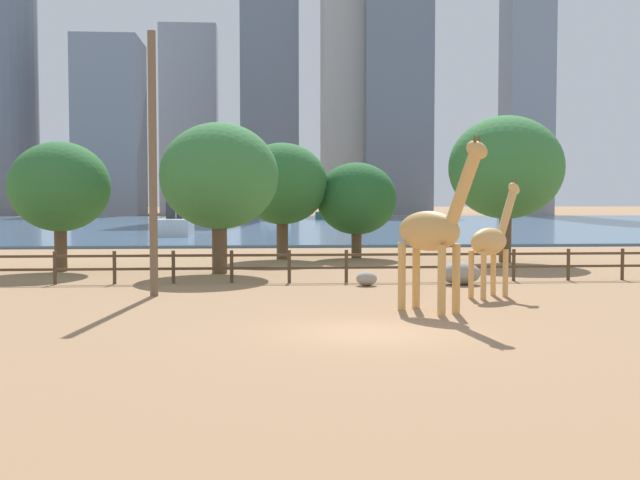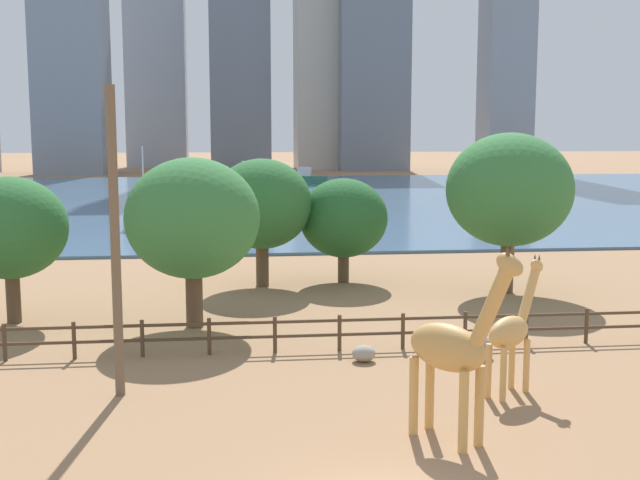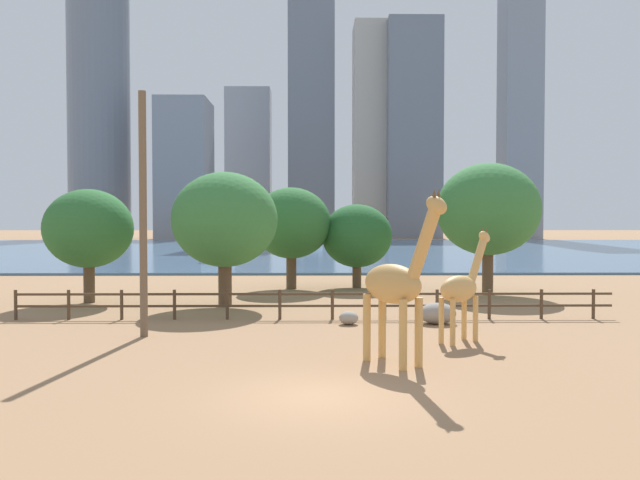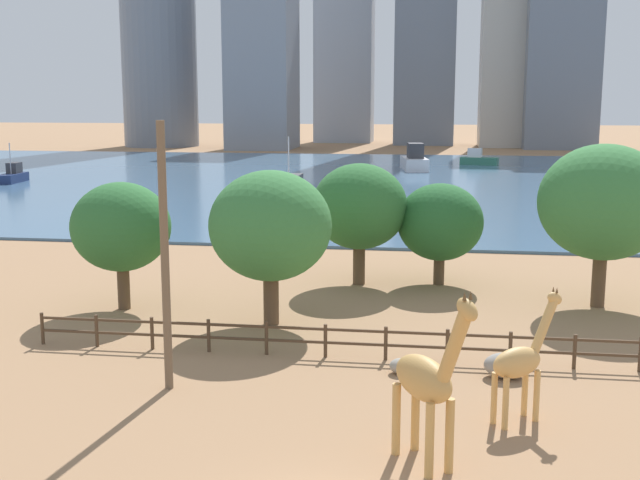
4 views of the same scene
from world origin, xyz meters
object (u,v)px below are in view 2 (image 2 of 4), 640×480
(boulder_near_fence, at_px, (469,345))
(tree_right_tall, at_px, (193,219))
(boulder_by_pole, at_px, (364,354))
(tree_left_large, at_px, (344,218))
(boat_sailboat, at_px, (248,179))
(utility_pole, at_px, (115,244))
(giraffe_companion, at_px, (512,331))
(tree_center_broad, at_px, (10,228))
(giraffe_tall, at_px, (453,348))
(boat_tug, at_px, (145,213))
(boat_ferry, at_px, (308,178))
(tree_right_small, at_px, (262,204))
(tree_left_small, at_px, (509,190))

(boulder_near_fence, distance_m, tree_right_tall, 11.72)
(boulder_by_pole, bearing_deg, tree_left_large, 84.59)
(boulder_by_pole, height_order, boat_sailboat, boat_sailboat)
(utility_pole, bearing_deg, boat_sailboat, 85.94)
(giraffe_companion, distance_m, boulder_by_pole, 5.60)
(utility_pole, relative_size, boulder_near_fence, 5.80)
(tree_left_large, bearing_deg, boat_sailboat, 92.80)
(tree_center_broad, bearing_deg, tree_right_tall, -11.75)
(giraffe_tall, distance_m, tree_right_tall, 14.71)
(giraffe_tall, xyz_separation_m, boat_tug, (-12.17, 46.13, -1.17))
(tree_left_large, relative_size, boat_ferry, 0.96)
(giraffe_companion, relative_size, boat_tug, 0.57)
(tree_center_broad, relative_size, tree_right_small, 0.93)
(giraffe_tall, relative_size, tree_right_tall, 0.77)
(tree_right_small, bearing_deg, tree_left_large, 7.72)
(tree_right_tall, relative_size, tree_left_small, 0.88)
(giraffe_companion, distance_m, tree_left_large, 18.34)
(tree_right_tall, bearing_deg, boat_tug, 99.00)
(tree_right_tall, distance_m, tree_right_small, 8.71)
(giraffe_companion, bearing_deg, boulder_near_fence, 52.73)
(tree_right_tall, height_order, boat_sailboat, tree_right_tall)
(utility_pole, distance_m, tree_right_tall, 8.41)
(utility_pole, relative_size, boulder_by_pole, 11.24)
(tree_left_large, height_order, tree_left_small, tree_left_small)
(boulder_by_pole, bearing_deg, tree_center_broad, 151.75)
(giraffe_tall, distance_m, tree_left_small, 19.82)
(boulder_near_fence, distance_m, boat_sailboat, 80.36)
(giraffe_tall, bearing_deg, boulder_by_pole, 152.11)
(tree_right_tall, bearing_deg, boat_ferry, 81.32)
(boulder_by_pole, xyz_separation_m, tree_left_large, (1.36, 14.32, 3.05))
(boulder_by_pole, relative_size, tree_right_small, 0.13)
(boulder_by_pole, bearing_deg, giraffe_tall, -82.14)
(giraffe_tall, distance_m, utility_pole, 10.13)
(tree_right_small, bearing_deg, giraffe_tall, -79.62)
(tree_right_tall, height_order, tree_right_small, tree_right_tall)
(tree_left_small, relative_size, boat_tug, 1.09)
(tree_center_broad, relative_size, boat_tug, 0.84)
(boulder_near_fence, xyz_separation_m, tree_right_small, (-6.56, 13.62, 3.70))
(boat_ferry, relative_size, boat_sailboat, 0.66)
(giraffe_tall, height_order, giraffe_companion, giraffe_tall)
(tree_left_small, xyz_separation_m, boat_sailboat, (-10.68, 69.50, -3.55))
(tree_left_small, height_order, boat_sailboat, tree_left_small)
(utility_pole, distance_m, tree_left_large, 19.27)
(utility_pole, distance_m, boat_ferry, 93.96)
(giraffe_tall, bearing_deg, tree_left_large, 143.31)
(boulder_by_pole, relative_size, tree_left_large, 0.15)
(giraffe_companion, distance_m, tree_center_broad, 20.32)
(giraffe_companion, relative_size, boat_sailboat, 0.48)
(tree_left_large, distance_m, tree_center_broad, 16.29)
(boulder_near_fence, relative_size, tree_center_broad, 0.26)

